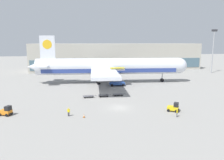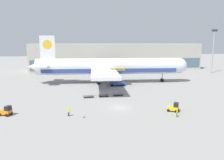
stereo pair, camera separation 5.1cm
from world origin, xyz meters
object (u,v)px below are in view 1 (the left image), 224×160
object	(u,v)px
scissor_lift_loader	(117,79)
baggage_tug_foreground	(174,107)
airplane_main	(107,67)
baggage_dolly_third	(118,94)
light_mast	(213,48)
baggage_dolly_lead	(88,96)
traffic_cone_near	(84,116)
ground_crew_far	(69,111)
baggage_dolly_second	(103,95)
baggage_tug_mid	(6,111)
ground_crew_near	(177,112)

from	to	relation	value
scissor_lift_loader	baggage_tug_foreground	size ratio (longest dim) A/B	2.19
airplane_main	baggage_dolly_third	distance (m)	20.68
light_mast	baggage_dolly_lead	bearing A→B (deg)	-149.85
light_mast	airplane_main	distance (m)	56.72
scissor_lift_loader	baggage_dolly_third	xyz separation A→B (m)	(-2.82, -13.93, -1.90)
baggage_tug_foreground	traffic_cone_near	bearing A→B (deg)	-144.15
ground_crew_far	traffic_cone_near	bearing A→B (deg)	178.77
baggage_dolly_second	traffic_cone_near	xyz separation A→B (m)	(-6.40, -15.97, -0.02)
baggage_dolly_third	ground_crew_far	distance (m)	20.13
baggage_dolly_lead	ground_crew_far	bearing A→B (deg)	-114.89
light_mast	baggage_tug_mid	bearing A→B (deg)	-149.29
scissor_lift_loader	baggage_dolly_second	bearing A→B (deg)	-109.90
baggage_dolly_third	ground_crew_far	world-z (taller)	ground_crew_far
light_mast	baggage_dolly_third	size ratio (longest dim) A/B	5.51
ground_crew_near	baggage_tug_foreground	bearing A→B (deg)	12.23
ground_crew_far	traffic_cone_near	distance (m)	3.36
airplane_main	light_mast	bearing A→B (deg)	22.74
traffic_cone_near	light_mast	bearing A→B (deg)	38.74
scissor_lift_loader	baggage_tug_mid	world-z (taller)	scissor_lift_loader
baggage_dolly_lead	traffic_cone_near	size ratio (longest dim) A/B	4.95
traffic_cone_near	baggage_dolly_lead	bearing A→B (deg)	82.00
light_mast	baggage_dolly_second	world-z (taller)	light_mast
airplane_main	baggage_dolly_third	size ratio (longest dim) A/B	15.45
ground_crew_far	airplane_main	bearing A→B (deg)	-87.95
airplane_main	baggage_tug_mid	distance (m)	41.71
baggage_tug_mid	ground_crew_far	bearing A→B (deg)	12.24
ground_crew_near	baggage_dolly_lead	bearing A→B (deg)	68.99
baggage_tug_foreground	ground_crew_near	size ratio (longest dim) A/B	1.59
airplane_main	ground_crew_far	distance (m)	37.84
baggage_tug_mid	baggage_dolly_third	distance (m)	28.59
light_mast	ground_crew_far	world-z (taller)	light_mast
baggage_dolly_lead	baggage_dolly_third	xyz separation A→B (m)	(8.35, 0.58, 0.00)
traffic_cone_near	ground_crew_far	bearing A→B (deg)	154.76
baggage_dolly_third	ground_crew_near	xyz separation A→B (m)	(7.65, -19.52, 0.65)
baggage_tug_mid	traffic_cone_near	xyz separation A→B (m)	(15.43, -4.38, -0.50)
scissor_lift_loader	ground_crew_near	xyz separation A→B (m)	(4.82, -33.45, -1.25)
traffic_cone_near	baggage_dolly_second	bearing A→B (deg)	68.17
light_mast	baggage_tug_foreground	bearing A→B (deg)	-131.39
airplane_main	traffic_cone_near	bearing A→B (deg)	-100.74
baggage_tug_foreground	baggage_dolly_second	xyz separation A→B (m)	(-12.83, 15.79, -0.49)
ground_crew_near	traffic_cone_near	bearing A→B (deg)	108.71
baggage_dolly_lead	baggage_dolly_third	world-z (taller)	same
light_mast	ground_crew_far	bearing A→B (deg)	-143.26
baggage_tug_foreground	baggage_dolly_second	world-z (taller)	baggage_tug_foreground
ground_crew_far	ground_crew_near	bearing A→B (deg)	-168.35
ground_crew_far	traffic_cone_near	world-z (taller)	ground_crew_far
ground_crew_near	traffic_cone_near	xyz separation A→B (m)	(-18.21, 3.24, -0.67)
baggage_tug_foreground	baggage_tug_mid	bearing A→B (deg)	-151.59
baggage_tug_mid	ground_crew_near	xyz separation A→B (m)	(33.64, -7.62, 0.17)
baggage_tug_foreground	traffic_cone_near	world-z (taller)	baggage_tug_foreground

